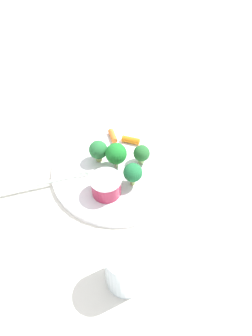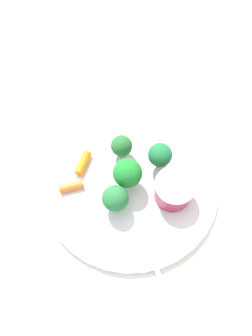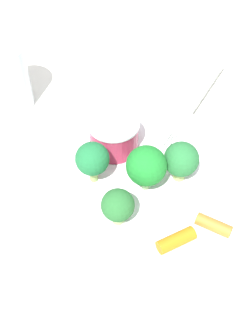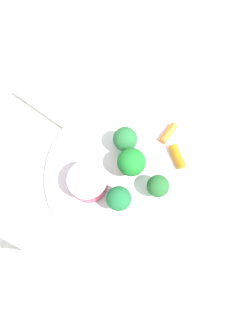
# 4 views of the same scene
# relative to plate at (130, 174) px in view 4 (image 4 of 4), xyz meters

# --- Properties ---
(ground_plane) EXTENTS (2.40, 2.40, 0.00)m
(ground_plane) POSITION_rel_plate_xyz_m (0.00, 0.00, -0.01)
(ground_plane) COLOR white
(plate) EXTENTS (0.28, 0.28, 0.01)m
(plate) POSITION_rel_plate_xyz_m (0.00, 0.00, 0.00)
(plate) COLOR white
(plate) RESTS_ON ground_plane
(sauce_cup) EXTENTS (0.06, 0.06, 0.04)m
(sauce_cup) POSITION_rel_plate_xyz_m (-0.06, -0.03, 0.03)
(sauce_cup) COLOR #9D2340
(sauce_cup) RESTS_ON plate
(broccoli_floret_0) EXTENTS (0.04, 0.04, 0.05)m
(broccoli_floret_0) POSITION_rel_plate_xyz_m (-0.02, 0.04, 0.04)
(broccoli_floret_0) COLOR #99B362
(broccoli_floret_0) RESTS_ON plate
(broccoli_floret_1) EXTENTS (0.04, 0.04, 0.05)m
(broccoli_floret_1) POSITION_rel_plate_xyz_m (0.05, -0.02, 0.03)
(broccoli_floret_1) COLOR #97B46C
(broccoli_floret_1) RESTS_ON plate
(broccoli_floret_2) EXTENTS (0.04, 0.04, 0.06)m
(broccoli_floret_2) POSITION_rel_plate_xyz_m (-0.00, 0.01, 0.04)
(broccoli_floret_2) COLOR #84AA71
(broccoli_floret_2) RESTS_ON plate
(broccoli_floret_3) EXTENTS (0.04, 0.04, 0.05)m
(broccoli_floret_3) POSITION_rel_plate_xyz_m (-0.01, -0.05, 0.04)
(broccoli_floret_3) COLOR #8DAA5A
(broccoli_floret_3) RESTS_ON plate
(carrot_stick_0) EXTENTS (0.03, 0.04, 0.01)m
(carrot_stick_0) POSITION_rel_plate_xyz_m (0.07, 0.04, 0.01)
(carrot_stick_0) COLOR orange
(carrot_stick_0) RESTS_ON plate
(carrot_stick_1) EXTENTS (0.03, 0.04, 0.01)m
(carrot_stick_1) POSITION_rel_plate_xyz_m (0.05, 0.08, 0.01)
(carrot_stick_1) COLOR orange
(carrot_stick_1) RESTS_ON plate
(fork) EXTENTS (0.18, 0.09, 0.00)m
(fork) POSITION_rel_plate_xyz_m (-0.14, 0.07, 0.01)
(fork) COLOR #B3BFB3
(fork) RESTS_ON plate
(drinking_glass) EXTENTS (0.07, 0.07, 0.09)m
(drinking_glass) POSITION_rel_plate_xyz_m (-0.15, -0.18, 0.04)
(drinking_glass) COLOR silver
(drinking_glass) RESTS_ON ground_plane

